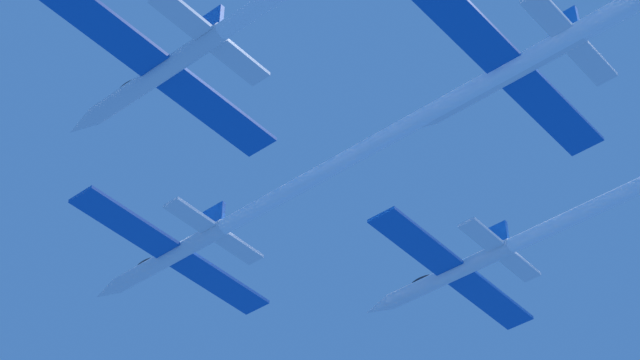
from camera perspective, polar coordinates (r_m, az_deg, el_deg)
name	(u,v)px	position (r m, az deg, el deg)	size (l,w,h in m)	color
jet_lead	(352,156)	(66.93, 1.55, 1.18)	(15.45, 50.95, 2.56)	silver
jet_right_wing	(596,206)	(72.77, 13.13, -1.23)	(15.45, 41.93, 2.56)	silver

